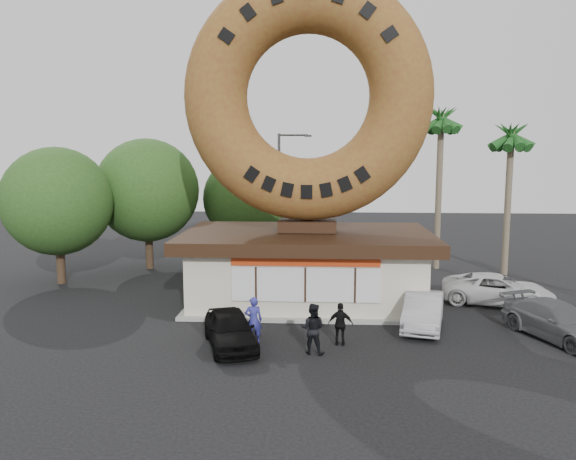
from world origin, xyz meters
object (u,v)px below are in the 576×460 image
at_px(street_lamp, 281,190).
at_px(car_black, 230,329).
at_px(person_center, 313,329).
at_px(car_grey, 558,321).
at_px(donut_shop, 307,265).
at_px(car_white, 498,289).
at_px(person_left, 253,320).
at_px(person_right, 341,324).
at_px(car_silver, 423,311).
at_px(giant_donut, 308,97).

distance_m(street_lamp, car_black, 16.63).
distance_m(person_center, car_grey, 9.27).
distance_m(donut_shop, car_white, 8.73).
xyz_separation_m(person_left, car_white, (10.45, 5.89, -0.19)).
bearing_deg(car_black, person_left, 9.50).
relative_size(donut_shop, person_center, 6.35).
relative_size(street_lamp, car_black, 2.07).
bearing_deg(donut_shop, car_black, -112.69).
height_order(donut_shop, person_center, donut_shop).
xyz_separation_m(person_right, car_white, (7.32, 5.89, -0.09)).
bearing_deg(street_lamp, car_black, -92.54).
xyz_separation_m(street_lamp, car_black, (-0.72, -16.17, -3.82)).
bearing_deg(car_grey, car_silver, 143.70).
height_order(person_right, car_white, person_right).
bearing_deg(person_center, car_silver, -130.30).
xyz_separation_m(car_black, car_grey, (11.96, 1.55, 0.01)).
bearing_deg(person_left, giant_donut, -116.58).
bearing_deg(giant_donut, street_lamp, 100.51).
height_order(donut_shop, person_right, donut_shop).
relative_size(giant_donut, person_left, 6.31).
height_order(person_center, car_white, person_center).
height_order(donut_shop, car_silver, donut_shop).
height_order(giant_donut, car_black, giant_donut).
relative_size(donut_shop, person_left, 6.47).
distance_m(giant_donut, street_lamp, 11.24).
distance_m(car_black, car_white, 12.88).
xyz_separation_m(donut_shop, person_left, (-1.79, -5.74, -0.90)).
height_order(street_lamp, car_white, street_lamp).
distance_m(street_lamp, car_white, 14.91).
relative_size(person_center, person_right, 1.14).
xyz_separation_m(donut_shop, car_black, (-2.57, -6.15, -1.11)).
relative_size(person_left, car_silver, 0.42).
relative_size(donut_shop, car_silver, 2.74).
bearing_deg(street_lamp, person_left, -89.77).
height_order(person_left, car_black, person_left).
bearing_deg(car_white, car_black, 135.12).
bearing_deg(car_silver, car_white, 55.89).
height_order(giant_donut, car_grey, giant_donut).
height_order(person_center, car_grey, person_center).
distance_m(person_right, car_white, 9.40).
bearing_deg(person_center, car_white, -127.31).
bearing_deg(street_lamp, giant_donut, -79.49).
distance_m(car_black, car_grey, 12.06).
xyz_separation_m(giant_donut, person_left, (-1.79, -5.76, -8.40)).
bearing_deg(person_center, car_black, 4.22).
height_order(person_left, car_silver, person_left).
relative_size(giant_donut, car_silver, 2.68).
bearing_deg(donut_shop, person_left, -107.33).
distance_m(giant_donut, car_white, 12.19).
bearing_deg(car_grey, car_white, 75.96).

